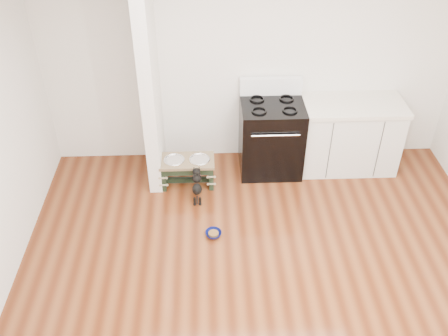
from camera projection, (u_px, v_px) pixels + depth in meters
ground at (268, 304)px, 4.74m from camera, size 5.00×5.00×0.00m
room_shell at (279, 167)px, 3.76m from camera, size 5.00×5.00×5.00m
partition_wall at (149, 77)px, 5.57m from camera, size 0.15×0.80×2.70m
oven_range at (271, 136)px, 6.18m from camera, size 0.76×0.69×1.14m
cabinet_run at (349, 135)px, 6.24m from camera, size 1.24×0.64×0.91m
dog_feeder at (187, 167)px, 6.04m from camera, size 0.66×0.35×0.37m
puppy at (197, 185)px, 5.83m from camera, size 0.12×0.34×0.40m
floor_bowl at (213, 234)px, 5.45m from camera, size 0.21×0.21×0.06m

